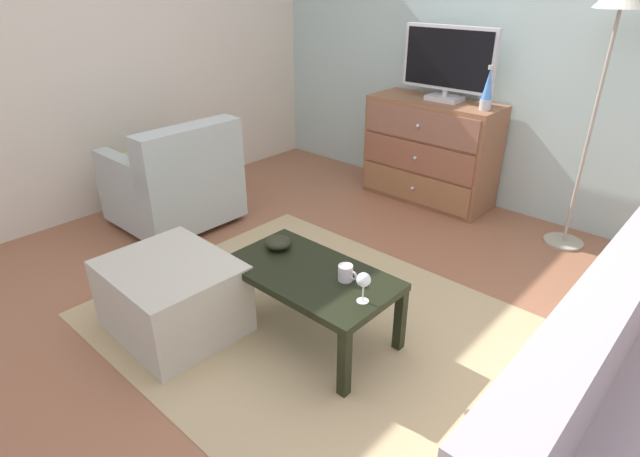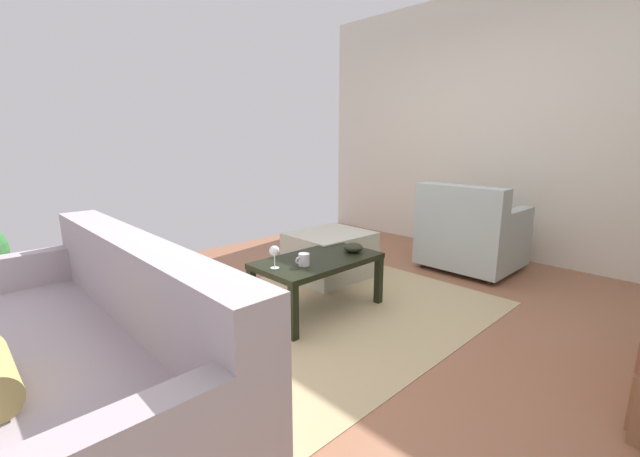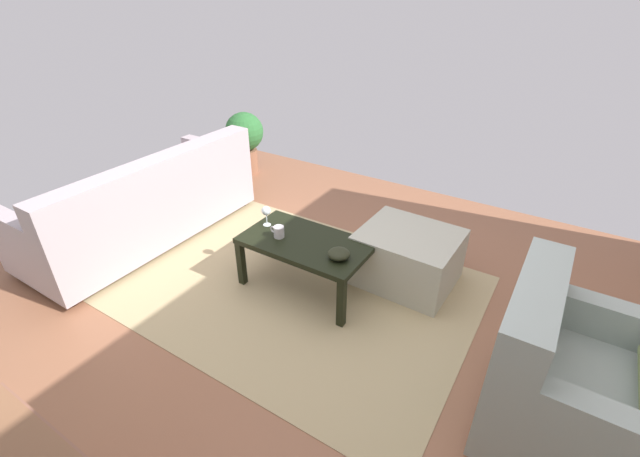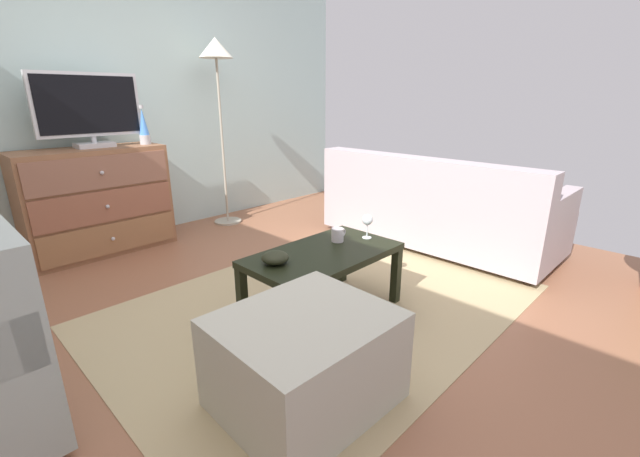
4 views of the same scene
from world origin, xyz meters
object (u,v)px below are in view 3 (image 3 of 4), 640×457
armchair (572,384)px  wine_glass (266,211)px  bowl_decorative (339,254)px  mug (279,232)px  potted_plant (245,137)px  couch_large (145,206)px  coffee_table (306,247)px  ottoman (407,257)px

armchair → wine_glass: bearing=-9.3°
bowl_decorative → armchair: 1.46m
mug → potted_plant: (1.65, -1.53, -0.01)m
potted_plant → couch_large: bearing=99.1°
coffee_table → ottoman: bearing=-142.0°
coffee_table → wine_glass: 0.41m
wine_glass → couch_large: couch_large is taller
coffee_table → bowl_decorative: (-0.31, 0.07, 0.09)m
wine_glass → mug: size_ratio=1.38×
mug → potted_plant: size_ratio=0.16×
bowl_decorative → couch_large: bearing=2.8°
coffee_table → couch_large: 1.59m
bowl_decorative → coffee_table: bearing=-12.0°
wine_glass → potted_plant: size_ratio=0.22×
mug → armchair: bearing=172.5°
coffee_table → potted_plant: bearing=-38.6°
armchair → ottoman: size_ratio=1.21×
coffee_table → ottoman: ottoman is taller
bowl_decorative → armchair: bearing=170.1°
couch_large → bowl_decorative: bearing=-177.2°
bowl_decorative → potted_plant: 2.65m
couch_large → mug: bearing=-176.0°
wine_glass → mug: 0.21m
couch_large → ottoman: bearing=-163.9°
mug → couch_large: 1.40m
potted_plant → coffee_table: bearing=141.4°
couch_large → potted_plant: 1.65m
couch_large → ottoman: (-2.18, -0.63, -0.11)m
couch_large → ottoman: couch_large is taller
mug → ottoman: (-0.80, -0.53, -0.24)m
wine_glass → ottoman: 1.12m
coffee_table → bowl_decorative: bowl_decorative is taller
armchair → potted_plant: size_ratio=1.17×
wine_glass → couch_large: (1.21, 0.19, -0.20)m
coffee_table → armchair: size_ratio=1.09×
bowl_decorative → ottoman: 0.65m
couch_large → coffee_table: bearing=-174.3°
armchair → ottoman: armchair is taller
ottoman → potted_plant: 2.65m
coffee_table → potted_plant: potted_plant is taller
bowl_decorative → potted_plant: (2.15, -1.54, -0.01)m
ottoman → potted_plant: bearing=-22.2°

